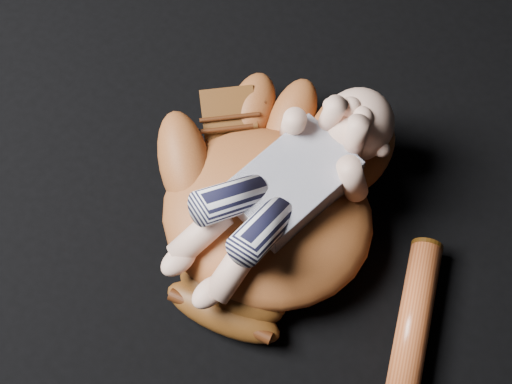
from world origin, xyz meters
The scene contains 2 objects.
baseball_glove centered at (-0.11, 0.02, 0.07)m, with size 0.37×0.42×0.13m, color brown, non-canonical shape.
newborn_baby centered at (-0.10, 0.03, 0.12)m, with size 0.17×0.37×0.15m, color #DFAA90, non-canonical shape.
Camera 1 is at (0.15, -0.34, 1.04)m, focal length 55.00 mm.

